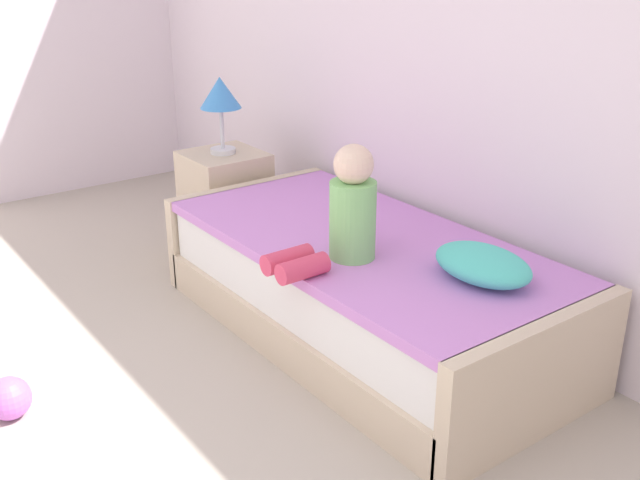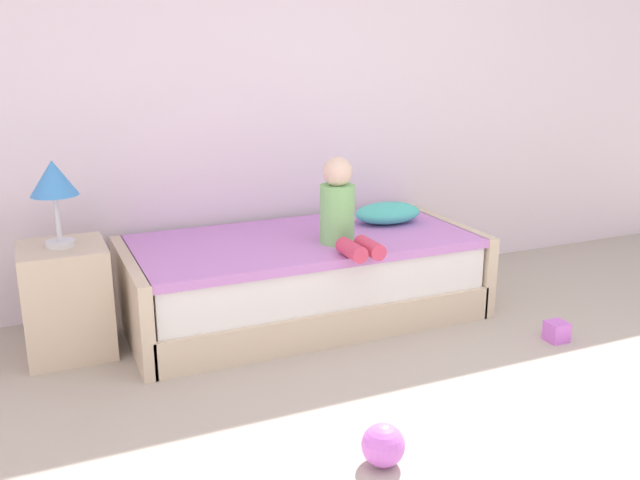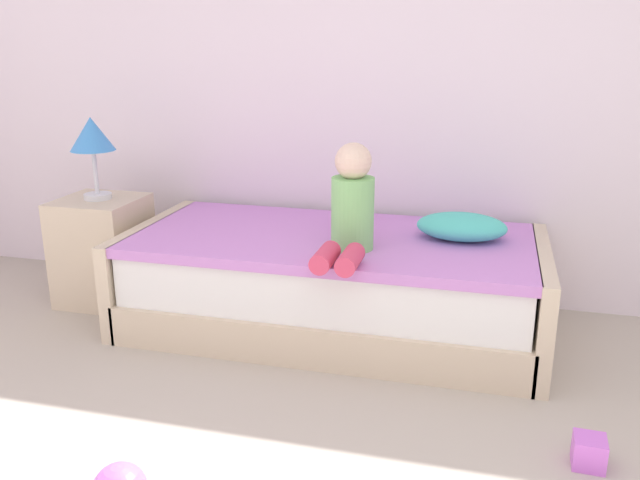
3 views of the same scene
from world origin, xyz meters
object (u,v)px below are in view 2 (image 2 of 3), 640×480
(table_lamp, at_px, (54,182))
(toy_block, at_px, (557,331))
(child_figure, at_px, (341,210))
(toy_ball, at_px, (383,445))
(nightstand, at_px, (67,300))
(pillow, at_px, (388,213))
(bed, at_px, (303,278))

(table_lamp, xyz_separation_m, toy_block, (2.51, -0.95, -0.88))
(child_figure, xyz_separation_m, toy_ball, (-0.45, -1.33, -0.62))
(table_lamp, relative_size, child_figure, 0.88)
(nightstand, relative_size, pillow, 1.36)
(bed, xyz_separation_m, nightstand, (-1.35, 0.03, 0.05))
(bed, height_order, nightstand, nightstand)
(pillow, relative_size, toy_ball, 2.51)
(table_lamp, height_order, toy_block, table_lamp)
(bed, xyz_separation_m, pillow, (0.63, 0.10, 0.32))
(nightstand, distance_m, table_lamp, 0.64)
(bed, bearing_deg, nightstand, 178.59)
(pillow, bearing_deg, nightstand, -178.07)
(toy_block, bearing_deg, child_figure, 145.94)
(child_figure, bearing_deg, pillow, 33.80)
(nightstand, bearing_deg, toy_block, -20.77)
(bed, relative_size, toy_block, 18.98)
(child_figure, bearing_deg, bed, 121.32)
(bed, distance_m, child_figure, 0.53)
(pillow, height_order, toy_ball, pillow)
(bed, distance_m, toy_ball, 1.60)
(bed, distance_m, nightstand, 1.35)
(child_figure, distance_m, toy_ball, 1.54)
(pillow, xyz_separation_m, toy_ball, (-0.94, -1.66, -0.48))
(bed, relative_size, child_figure, 4.14)
(child_figure, bearing_deg, nightstand, 170.03)
(table_lamp, relative_size, toy_ball, 2.57)
(toy_ball, bearing_deg, bed, 78.88)
(bed, height_order, child_figure, child_figure)
(table_lamp, distance_m, toy_ball, 2.09)
(bed, bearing_deg, table_lamp, 178.59)
(bed, bearing_deg, pillow, 9.03)
(pillow, xyz_separation_m, toy_block, (0.53, -1.02, -0.51))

